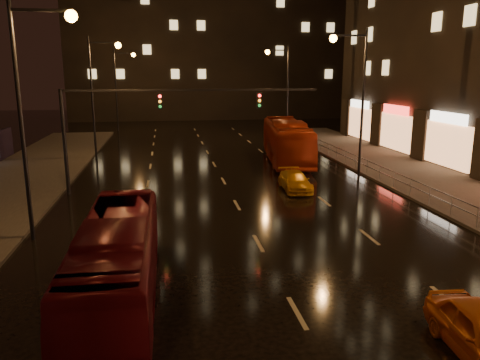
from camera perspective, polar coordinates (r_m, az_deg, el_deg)
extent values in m
plane|color=black|center=(29.55, -1.55, -0.98)|extent=(140.00, 140.00, 0.00)
cube|color=#38332D|center=(29.93, 26.44, -2.02)|extent=(7.00, 70.00, 0.15)
cube|color=black|center=(81.56, -3.80, 20.53)|extent=(44.00, 16.00, 36.00)
cylinder|color=black|center=(29.31, -20.59, 4.27)|extent=(0.22, 0.22, 6.20)
cube|color=black|center=(28.52, -5.69, 10.86)|extent=(15.20, 0.14, 0.14)
cube|color=black|center=(28.50, -9.73, 9.43)|extent=(0.32, 0.18, 0.95)
cube|color=black|center=(29.07, 2.35, 9.66)|extent=(0.32, 0.18, 0.95)
sphere|color=#FF1E19|center=(28.36, -9.75, 10.02)|extent=(0.18, 0.18, 0.18)
cylinder|color=#99999E|center=(54.65, 5.79, 6.05)|extent=(0.04, 0.04, 1.00)
cube|color=#99999E|center=(30.49, 18.33, 0.92)|extent=(0.05, 56.00, 0.05)
cube|color=#99999E|center=(30.57, 18.28, 0.18)|extent=(0.05, 56.00, 0.05)
imported|color=#5B0D15|center=(15.36, -14.71, -9.45)|extent=(2.30, 9.65, 2.68)
imported|color=#A72D10|center=(38.44, 5.70, 4.75)|extent=(4.38, 12.37, 3.37)
imported|color=orange|center=(29.11, 6.72, -0.12)|extent=(1.75, 3.98, 1.14)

